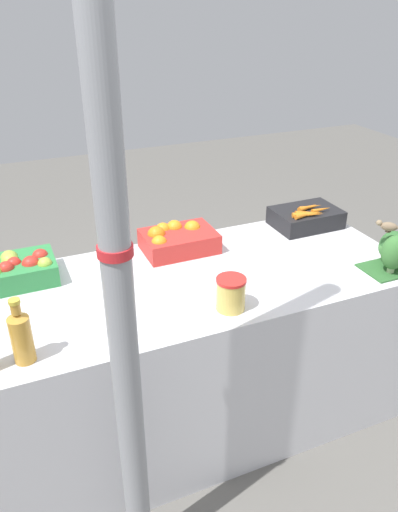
{
  "coord_description": "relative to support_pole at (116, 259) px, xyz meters",
  "views": [
    {
      "loc": [
        -0.76,
        -1.77,
        1.96
      ],
      "look_at": [
        0.0,
        0.0,
        0.95
      ],
      "focal_mm": 35.0,
      "sensor_mm": 36.0,
      "label": 1
    }
  ],
  "objects": [
    {
      "name": "ground_plane",
      "position": [
        0.49,
        0.58,
        -1.32
      ],
      "size": [
        10.0,
        10.0,
        0.0
      ],
      "primitive_type": "plane",
      "color": "#605E59"
    },
    {
      "name": "pickle_jar",
      "position": [
        0.51,
        0.3,
        -0.41
      ],
      "size": [
        0.12,
        0.12,
        0.14
      ],
      "color": "#DBBC56",
      "rests_on": "market_table"
    },
    {
      "name": "market_table",
      "position": [
        0.49,
        0.58,
        -0.9
      ],
      "size": [
        1.93,
        0.83,
        0.85
      ],
      "primitive_type": "cube",
      "color": "silver",
      "rests_on": "ground_plane"
    },
    {
      "name": "juice_bottle_amber",
      "position": [
        -0.28,
        0.29,
        -0.37
      ],
      "size": [
        0.07,
        0.07,
        0.25
      ],
      "color": "gold",
      "rests_on": "market_table"
    },
    {
      "name": "carrot_crate",
      "position": [
        1.23,
        0.85,
        -0.42
      ],
      "size": [
        0.35,
        0.25,
        0.13
      ],
      "color": "black",
      "rests_on": "market_table"
    },
    {
      "name": "sparrow_bird",
      "position": [
        1.28,
        0.32,
        -0.26
      ],
      "size": [
        0.11,
        0.1,
        0.05
      ],
      "rotation": [
        0.0,
        0.0,
        2.39
      ],
      "color": "#4C3D2D",
      "rests_on": "broccoli_pile"
    },
    {
      "name": "support_pole",
      "position": [
        0.0,
        0.0,
        0.0
      ],
      "size": [
        0.1,
        0.1,
        2.65
      ],
      "color": "gray",
      "rests_on": "ground_plane"
    },
    {
      "name": "apple_crate",
      "position": [
        -0.25,
        0.85,
        -0.42
      ],
      "size": [
        0.35,
        0.25,
        0.13
      ],
      "color": "#2D8442",
      "rests_on": "market_table"
    },
    {
      "name": "orange_crate",
      "position": [
        0.5,
        0.86,
        -0.42
      ],
      "size": [
        0.35,
        0.25,
        0.13
      ],
      "color": "red",
      "rests_on": "market_table"
    },
    {
      "name": "broccoli_pile",
      "position": [
        1.35,
        0.32,
        -0.39
      ],
      "size": [
        0.25,
        0.2,
        0.19
      ],
      "color": "#2D602D",
      "rests_on": "market_table"
    }
  ]
}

